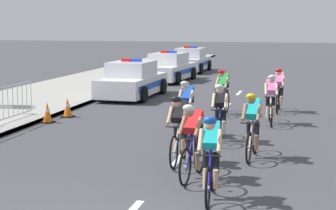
# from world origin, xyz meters

# --- Properties ---
(sidewalk_slab) EXTENTS (4.89, 60.00, 0.12)m
(sidewalk_slab) POSITION_xyz_m (-7.60, 14.00, 0.06)
(sidewalk_slab) COLOR #A3A099
(sidewalk_slab) RESTS_ON ground
(kerb_edge) EXTENTS (0.16, 60.00, 0.13)m
(kerb_edge) POSITION_xyz_m (-5.23, 14.00, 0.07)
(kerb_edge) COLOR #9E9E99
(kerb_edge) RESTS_ON ground
(lane_markings_centre) EXTENTS (0.14, 21.60, 0.01)m
(lane_markings_centre) POSITION_xyz_m (0.00, 7.47, 0.00)
(lane_markings_centre) COLOR white
(lane_markings_centre) RESTS_ON ground
(cyclist_lead) EXTENTS (0.44, 1.72, 1.56)m
(cyclist_lead) POSITION_xyz_m (1.16, 2.59, 0.79)
(cyclist_lead) COLOR black
(cyclist_lead) RESTS_ON ground
(cyclist_second) EXTENTS (0.45, 1.72, 1.56)m
(cyclist_second) POSITION_xyz_m (0.61, 3.79, 0.79)
(cyclist_second) COLOR black
(cyclist_second) RESTS_ON ground
(cyclist_third) EXTENTS (0.42, 1.72, 1.56)m
(cyclist_third) POSITION_xyz_m (0.09, 4.92, 0.79)
(cyclist_third) COLOR black
(cyclist_third) RESTS_ON ground
(cyclist_fourth) EXTENTS (0.43, 1.72, 1.56)m
(cyclist_fourth) POSITION_xyz_m (1.59, 5.72, 0.79)
(cyclist_fourth) COLOR black
(cyclist_fourth) RESTS_ON ground
(cyclist_fifth) EXTENTS (0.43, 1.72, 1.56)m
(cyclist_fifth) POSITION_xyz_m (0.63, 7.34, 0.79)
(cyclist_fifth) COLOR black
(cyclist_fifth) RESTS_ON ground
(cyclist_sixth) EXTENTS (0.42, 1.72, 1.56)m
(cyclist_sixth) POSITION_xyz_m (-0.35, 7.89, 0.79)
(cyclist_sixth) COLOR black
(cyclist_sixth) RESTS_ON ground
(cyclist_seventh) EXTENTS (0.45, 1.72, 1.56)m
(cyclist_seventh) POSITION_xyz_m (1.75, 10.16, 0.79)
(cyclist_seventh) COLOR black
(cyclist_seventh) RESTS_ON ground
(cyclist_eighth) EXTENTS (0.45, 1.72, 1.56)m
(cyclist_eighth) POSITION_xyz_m (0.11, 11.60, 0.79)
(cyclist_eighth) COLOR black
(cyclist_eighth) RESTS_ON ground
(cyclist_ninth) EXTENTS (0.42, 1.72, 1.56)m
(cyclist_ninth) POSITION_xyz_m (1.89, 12.59, 0.79)
(cyclist_ninth) COLOR black
(cyclist_ninth) RESTS_ON ground
(police_car_nearest) EXTENTS (2.10, 4.45, 1.59)m
(police_car_nearest) POSITION_xyz_m (-4.10, 14.99, 0.68)
(police_car_nearest) COLOR white
(police_car_nearest) RESTS_ON ground
(police_car_second) EXTENTS (2.30, 4.54, 1.59)m
(police_car_second) POSITION_xyz_m (-4.10, 21.44, 0.68)
(police_car_second) COLOR white
(police_car_second) RESTS_ON ground
(police_car_third) EXTENTS (2.07, 4.43, 1.59)m
(police_car_third) POSITION_xyz_m (-4.10, 27.24, 0.68)
(police_car_third) COLOR silver
(police_car_third) RESTS_ON ground
(crowd_barrier_rear) EXTENTS (0.51, 2.32, 1.07)m
(crowd_barrier_rear) POSITION_xyz_m (-5.84, 8.41, 0.65)
(crowd_barrier_rear) COLOR #B7BABF
(crowd_barrier_rear) RESTS_ON sidewalk_slab
(traffic_cone_near) EXTENTS (0.36, 0.36, 0.64)m
(traffic_cone_near) POSITION_xyz_m (-4.91, 8.82, 0.31)
(traffic_cone_near) COLOR black
(traffic_cone_near) RESTS_ON ground
(traffic_cone_mid) EXTENTS (0.36, 0.36, 0.64)m
(traffic_cone_mid) POSITION_xyz_m (-4.72, 9.90, 0.31)
(traffic_cone_mid) COLOR black
(traffic_cone_mid) RESTS_ON ground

